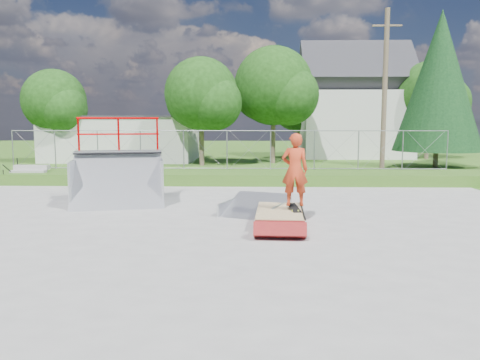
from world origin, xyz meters
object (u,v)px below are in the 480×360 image
Objects in this scene: skater at (295,172)px; quarter_pipe at (118,161)px; grind_box at (280,217)px; flat_bank_ramp at (255,207)px.

quarter_pipe is at bearing -25.14° from skater.
flat_bank_ramp reaches higher than grind_box.
quarter_pipe is 4.79m from flat_bank_ramp.
flat_bank_ramp is 1.86m from skater.
flat_bank_ramp is at bearing -46.33° from skater.
skater reaches higher than flat_bank_ramp.
skater is at bearing -26.57° from flat_bank_ramp.
quarter_pipe reaches higher than flat_bank_ramp.
grind_box is at bearing -39.48° from flat_bank_ramp.
grind_box is 0.90× the size of quarter_pipe.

